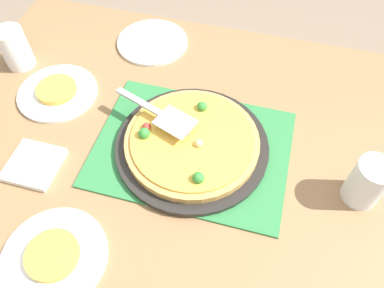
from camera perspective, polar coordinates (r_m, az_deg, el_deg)
name	(u,v)px	position (r m, az deg, el deg)	size (l,w,h in m)	color
ground_plane	(192,253)	(1.60, 0.00, -16.37)	(8.00, 8.00, 0.00)	#84705B
dining_table	(192,172)	(1.02, 0.00, -4.26)	(1.40, 1.00, 0.75)	olive
placemat	(192,148)	(0.93, 0.00, -0.62)	(0.48, 0.36, 0.01)	#2D753D
pizza_pan	(192,146)	(0.92, 0.00, -0.26)	(0.38, 0.38, 0.01)	black
pizza	(192,141)	(0.90, -0.07, 0.49)	(0.33, 0.33, 0.05)	tan
plate_near_left	(54,257)	(0.85, -20.45, -16.01)	(0.22, 0.22, 0.01)	white
plate_far_right	(58,93)	(1.11, -19.96, 7.44)	(0.22, 0.22, 0.01)	white
plate_side	(153,42)	(1.22, -6.10, 15.35)	(0.22, 0.22, 0.01)	white
served_slice_left	(52,255)	(0.84, -20.71, -15.69)	(0.11, 0.11, 0.02)	gold
served_slice_right	(56,89)	(1.10, -20.15, 7.90)	(0.11, 0.11, 0.02)	gold
cup_near	(367,182)	(0.89, 25.40, -5.36)	(0.08, 0.08, 0.12)	white
cup_far	(15,48)	(1.21, -25.63, 13.17)	(0.08, 0.08, 0.12)	white
pizza_server	(160,113)	(0.91, -5.00, 4.73)	(0.23, 0.12, 0.01)	silver
napkin_stack	(34,165)	(0.97, -23.16, -2.93)	(0.12, 0.12, 0.02)	white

